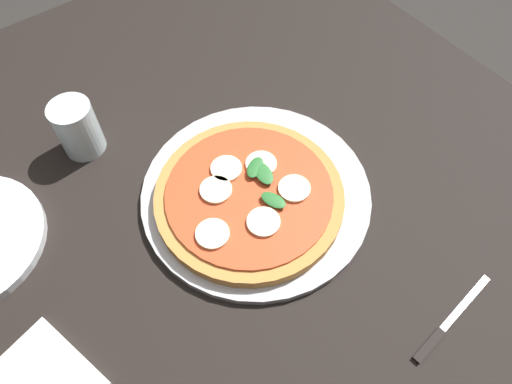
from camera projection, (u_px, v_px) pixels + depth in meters
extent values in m
plane|color=#2D2B28|center=(229.00, 329.00, 1.33)|extent=(6.00, 6.00, 0.00)
cube|color=black|center=(207.00, 196.00, 0.74)|extent=(1.12, 1.14, 0.04)
cube|color=black|center=(264.00, 71.00, 1.41)|extent=(0.07, 0.07, 0.69)
cylinder|color=#B2B2B7|center=(256.00, 193.00, 0.71)|extent=(0.35, 0.35, 0.01)
cylinder|color=#C6843F|center=(249.00, 197.00, 0.69)|extent=(0.28, 0.28, 0.02)
cylinder|color=#CC4723|center=(249.00, 193.00, 0.68)|extent=(0.25, 0.25, 0.00)
cylinder|color=beige|center=(226.00, 169.00, 0.70)|extent=(0.05, 0.05, 0.00)
cylinder|color=beige|center=(218.00, 188.00, 0.68)|extent=(0.05, 0.05, 0.00)
cylinder|color=beige|center=(213.00, 234.00, 0.64)|extent=(0.05, 0.05, 0.00)
cylinder|color=beige|center=(264.00, 222.00, 0.65)|extent=(0.05, 0.05, 0.00)
cylinder|color=beige|center=(294.00, 188.00, 0.68)|extent=(0.05, 0.05, 0.00)
cylinder|color=beige|center=(261.00, 164.00, 0.70)|extent=(0.05, 0.05, 0.00)
ellipsoid|color=#286B2D|center=(273.00, 200.00, 0.66)|extent=(0.04, 0.03, 0.00)
ellipsoid|color=#286B2D|center=(255.00, 167.00, 0.70)|extent=(0.04, 0.04, 0.00)
ellipsoid|color=#286B2D|center=(263.00, 173.00, 0.69)|extent=(0.05, 0.03, 0.00)
cube|color=white|center=(47.00, 379.00, 0.57)|extent=(0.15, 0.12, 0.01)
cube|color=black|center=(429.00, 345.00, 0.59)|extent=(0.02, 0.06, 0.01)
cube|color=silver|center=(465.00, 303.00, 0.62)|extent=(0.02, 0.11, 0.00)
cylinder|color=silver|center=(77.00, 128.00, 0.73)|extent=(0.07, 0.07, 0.09)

